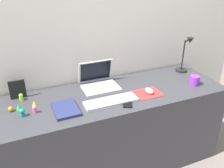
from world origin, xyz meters
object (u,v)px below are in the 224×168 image
at_px(coffee_mug, 195,80).
at_px(toy_figurine_yellow, 34,103).
at_px(notebook_pad, 66,109).
at_px(toy_figurine_orange, 11,109).
at_px(keyboard, 111,101).
at_px(desk_lamp, 185,56).
at_px(picture_frame, 18,89).
at_px(toy_figurine_teal, 22,112).
at_px(cell_phone, 127,103).
at_px(toy_figurine_green, 19,107).
at_px(mouse, 149,91).
at_px(toy_figurine_pink, 35,109).
at_px(laptop, 98,80).
at_px(toy_figurine_lime, 21,97).

distance_m(coffee_mug, toy_figurine_yellow, 1.33).
height_order(notebook_pad, toy_figurine_orange, toy_figurine_orange).
bearing_deg(keyboard, desk_lamp, 16.83).
height_order(picture_frame, toy_figurine_teal, picture_frame).
xyz_separation_m(cell_phone, picture_frame, (-0.74, 0.41, 0.07)).
bearing_deg(toy_figurine_green, keyboard, -14.68).
distance_m(notebook_pad, toy_figurine_teal, 0.29).
relative_size(mouse, notebook_pad, 0.40).
relative_size(toy_figurine_pink, toy_figurine_teal, 0.91).
distance_m(desk_lamp, toy_figurine_teal, 1.52).
relative_size(laptop, toy_figurine_pink, 5.52).
height_order(laptop, toy_figurine_pink, laptop).
bearing_deg(mouse, keyboard, -176.77).
xyz_separation_m(toy_figurine_orange, toy_figurine_yellow, (0.16, 0.02, -0.00)).
distance_m(cell_phone, toy_figurine_yellow, 0.69).
xyz_separation_m(notebook_pad, toy_figurine_orange, (-0.36, 0.13, 0.01)).
height_order(toy_figurine_yellow, toy_figurine_teal, toy_figurine_teal).
bearing_deg(picture_frame, toy_figurine_yellow, -58.81).
distance_m(toy_figurine_yellow, toy_figurine_teal, 0.15).
height_order(laptop, keyboard, laptop).
bearing_deg(cell_phone, laptop, 129.86).
height_order(laptop, toy_figurine_teal, laptop).
xyz_separation_m(mouse, notebook_pad, (-0.68, 0.01, -0.01)).
bearing_deg(toy_figurine_yellow, picture_frame, 121.19).
relative_size(picture_frame, toy_figurine_orange, 3.88).
distance_m(keyboard, toy_figurine_yellow, 0.57).
height_order(cell_phone, coffee_mug, coffee_mug).
xyz_separation_m(laptop, toy_figurine_yellow, (-0.55, -0.12, -0.03)).
xyz_separation_m(mouse, cell_phone, (-0.24, -0.08, -0.02)).
xyz_separation_m(keyboard, toy_figurine_teal, (-0.63, 0.07, 0.02)).
bearing_deg(toy_figurine_yellow, cell_phone, -20.71).
bearing_deg(desk_lamp, mouse, -155.12).
distance_m(laptop, coffee_mug, 0.83).
distance_m(keyboard, cell_phone, 0.12).
distance_m(laptop, toy_figurine_orange, 0.72).
xyz_separation_m(picture_frame, toy_figurine_pink, (0.09, -0.27, -0.05)).
xyz_separation_m(picture_frame, toy_figurine_orange, (-0.07, -0.18, -0.06)).
distance_m(picture_frame, toy_figurine_pink, 0.28).
height_order(picture_frame, toy_figurine_pink, picture_frame).
height_order(mouse, toy_figurine_pink, toy_figurine_pink).
bearing_deg(toy_figurine_yellow, notebook_pad, -37.72).
height_order(picture_frame, toy_figurine_lime, picture_frame).
bearing_deg(toy_figurine_pink, toy_figurine_orange, 152.22).
bearing_deg(keyboard, toy_figurine_teal, 173.88).
distance_m(keyboard, toy_figurine_orange, 0.72).
bearing_deg(cell_phone, picture_frame, 175.95).
bearing_deg(toy_figurine_orange, keyboard, -13.00).
bearing_deg(desk_lamp, coffee_mug, -108.21).
relative_size(laptop, toy_figurine_yellow, 7.80).
xyz_separation_m(mouse, toy_figurine_teal, (-0.97, 0.05, 0.01)).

